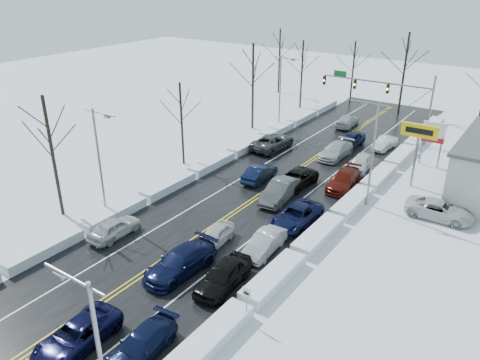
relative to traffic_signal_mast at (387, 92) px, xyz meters
The scene contains 38 objects.
ground 28.73m from the traffic_signal_mast, 97.02° to the right, with size 160.00×160.00×0.00m, color silver.
road_surface 26.78m from the traffic_signal_mast, 97.55° to the right, with size 14.00×84.00×0.01m, color black.
snow_bank_left 28.77m from the traffic_signal_mast, 113.03° to the right, with size 1.56×72.00×0.77m, color white.
snow_bank_right 26.88m from the traffic_signal_mast, 80.92° to the right, with size 1.56×72.00×0.77m, color white.
traffic_signal_mast is the anchor object (origin of this frame).
tires_plus_sign 13.92m from the traffic_signal_mast, 59.54° to the right, with size 3.20×0.34×6.00m.
used_vehicles_sign 9.50m from the traffic_signal_mast, 40.34° to the right, with size 2.20×0.22×4.65m.
speed_limit_sign 36.51m from the traffic_signal_mast, 82.48° to the right, with size 0.55×0.09×2.35m.
streetlight_ne 18.63m from the traffic_signal_mast, 74.91° to the right, with size 3.20×0.25×9.00m.
streetlight_sw 34.08m from the traffic_signal_mast, 110.16° to the right, with size 3.20×0.25×9.00m.
streetlight_nw 12.40m from the traffic_signal_mast, 161.23° to the right, with size 3.20×0.25×9.00m.
tree_left_b 37.16m from the traffic_signal_mast, 113.74° to the right, with size 4.00×4.00×10.00m.
tree_left_c 24.38m from the traffic_signal_mast, 124.90° to the right, with size 3.40×3.40×8.50m.
tree_left_d 15.93m from the traffic_signal_mast, 157.76° to the right, with size 4.20×4.20×10.50m.
tree_left_e 15.51m from the traffic_signal_mast, 157.13° to the left, with size 3.80×3.80×9.50m.
tree_far_a 24.63m from the traffic_signal_mast, 150.75° to the left, with size 4.00×4.00×10.00m.
tree_far_b 16.10m from the traffic_signal_mast, 125.98° to the left, with size 3.60×3.60×9.00m.
tree_far_c 11.32m from the traffic_signal_mast, 97.48° to the left, with size 4.40×4.40×11.00m.
queued_car_2 43.12m from the traffic_signal_mast, 92.16° to the right, with size 2.36×5.12×1.42m, color black.
queued_car_3 35.02m from the traffic_signal_mast, 92.52° to the right, with size 2.30×5.66×1.64m, color black.
queued_car_4 30.92m from the traffic_signal_mast, 93.46° to the right, with size 1.58×3.94×1.34m, color silver.
queued_car_5 22.26m from the traffic_signal_mast, 94.12° to the right, with size 1.82×5.23×1.72m, color #424447.
queued_car_6 19.15m from the traffic_signal_mast, 95.62° to the right, with size 2.44×5.30×1.47m, color black.
queued_car_7 10.94m from the traffic_signal_mast, 100.81° to the right, with size 2.18×5.36×1.56m, color #AAAEB2.
queued_car_8 7.87m from the traffic_signal_mast, 108.48° to the right, with size 1.92×4.78×1.63m, color black.
queued_car_11 41.67m from the traffic_signal_mast, 87.66° to the right, with size 1.90×4.68×1.36m, color black.
queued_car_12 34.62m from the traffic_signal_mast, 87.10° to the right, with size 1.97×4.90×1.67m, color black.
queued_car_13 29.82m from the traffic_signal_mast, 86.58° to the right, with size 1.52×4.36×1.44m, color #ACAEB5.
queued_car_14 25.14m from the traffic_signal_mast, 85.99° to the right, with size 2.51×5.44×1.51m, color black.
queued_car_15 16.96m from the traffic_signal_mast, 82.88° to the right, with size 2.17×5.35×1.55m, color #4A1109.
queued_car_16 12.44m from the traffic_signal_mast, 81.06° to the right, with size 1.81×4.50×1.53m, color silver.
queued_car_17 6.88m from the traffic_signal_mast, 66.23° to the right, with size 1.44×4.14×1.36m, color silver.
oncoming_car_0 20.46m from the traffic_signal_mast, 105.37° to the right, with size 1.58×4.54×1.50m, color black.
oncoming_car_1 15.01m from the traffic_signal_mast, 128.34° to the right, with size 2.78×6.03×1.68m, color #3A3C3F.
oncoming_car_2 7.61m from the traffic_signal_mast, 163.42° to the left, with size 2.02×4.97×1.44m, color #AEB2B7.
oncoming_car_3 35.44m from the traffic_signal_mast, 104.39° to the right, with size 1.75×4.35×1.48m, color silver.
parked_car_0 20.82m from the traffic_signal_mast, 57.65° to the right, with size 2.46×5.34×1.48m, color silver.
parked_car_2 14.46m from the traffic_signal_mast, 31.24° to the right, with size 1.91×4.76×1.62m, color black.
Camera 1 is at (19.97, -25.59, 18.57)m, focal length 35.00 mm.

